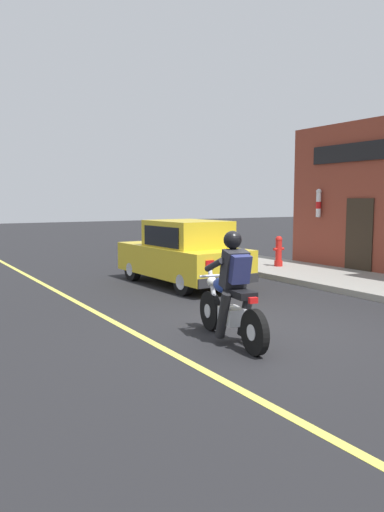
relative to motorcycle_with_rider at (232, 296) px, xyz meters
name	(u,v)px	position (x,y,z in m)	size (l,w,h in m)	color
ground_plane	(266,332)	(0.79, 0.15, -0.68)	(80.00, 80.00, 0.00)	black
sidewalk_curb	(333,278)	(5.50, 3.15, -0.61)	(2.60, 22.00, 0.14)	gray
lane_stripe	(90,309)	(-1.01, 3.15, -0.67)	(0.12, 19.80, 0.01)	#D1C64C
motorcycle_with_rider	(232,296)	(0.00, 0.00, 0.00)	(0.65, 2.01, 1.62)	black
car_hatchback	(183,254)	(1.86, 4.57, 0.09)	(1.80, 3.85, 1.57)	black
fire_hydrant	(279,251)	(5.45, 5.21, -0.11)	(0.36, 0.24, 0.88)	red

